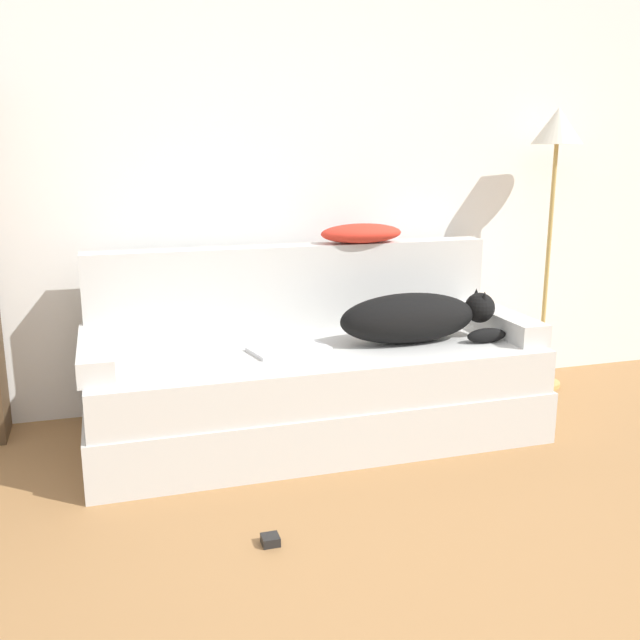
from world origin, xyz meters
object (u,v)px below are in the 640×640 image
at_px(couch, 314,391).
at_px(laptop, 289,349).
at_px(throw_pillow, 361,233).
at_px(dog, 415,318).
at_px(floor_lamp, 556,156).
at_px(power_adapter, 270,540).

distance_m(couch, laptop, 0.28).
bearing_deg(throw_pillow, couch, -135.96).
relative_size(couch, laptop, 5.50).
bearing_deg(laptop, couch, 7.39).
height_order(dog, throw_pillow, throw_pillow).
height_order(couch, dog, dog).
bearing_deg(dog, couch, 171.29).
distance_m(laptop, floor_lamp, 1.89).
relative_size(throw_pillow, power_adapter, 7.03).
bearing_deg(couch, throw_pillow, 44.04).
distance_m(throw_pillow, power_adapter, 1.76).
xyz_separation_m(floor_lamp, power_adapter, (-1.93, -1.25, -1.32)).
bearing_deg(throw_pillow, floor_lamp, -0.93).
height_order(laptop, power_adapter, laptop).
bearing_deg(power_adapter, floor_lamp, 32.87).
relative_size(dog, laptop, 2.09).
bearing_deg(laptop, throw_pillow, 26.62).
height_order(throw_pillow, power_adapter, throw_pillow).
relative_size(couch, floor_lamp, 1.35).
xyz_separation_m(couch, throw_pillow, (0.36, 0.35, 0.72)).
bearing_deg(power_adapter, couch, 64.52).
relative_size(dog, floor_lamp, 0.51).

